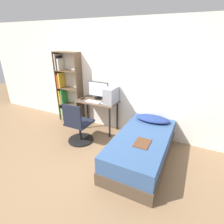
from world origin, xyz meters
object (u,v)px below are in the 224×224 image
object	(u,v)px
bed	(142,148)
bookshelf	(66,88)
keyboard	(93,102)
office_chair	(78,128)
pc_tower	(111,95)
monitor	(98,90)

from	to	relation	value
bed	bookshelf	bearing A→B (deg)	161.35
bookshelf	keyboard	size ratio (longest dim) A/B	5.01
office_chair	bed	world-z (taller)	office_chair
bed	pc_tower	world-z (taller)	pc_tower
monitor	pc_tower	xyz separation A→B (m)	(0.41, -0.12, -0.04)
bed	pc_tower	xyz separation A→B (m)	(-0.98, 0.70, 0.67)
monitor	pc_tower	size ratio (longest dim) A/B	1.33
bed	keyboard	bearing A→B (deg)	157.44
bookshelf	monitor	bearing A→B (deg)	1.84
bed	monitor	size ratio (longest dim) A/B	3.48
bookshelf	office_chair	world-z (taller)	bookshelf
pc_tower	bed	bearing A→B (deg)	-35.78
keyboard	bed	bearing A→B (deg)	-22.56
office_chair	keyboard	xyz separation A→B (m)	(0.03, 0.58, 0.40)
bed	pc_tower	bearing A→B (deg)	144.22
bookshelf	keyboard	world-z (taller)	bookshelf
pc_tower	monitor	bearing A→B (deg)	163.61
bookshelf	bed	distance (m)	2.56
office_chair	keyboard	bearing A→B (deg)	86.82
monitor	keyboard	xyz separation A→B (m)	(0.02, -0.25, -0.21)
pc_tower	keyboard	bearing A→B (deg)	-160.97
bookshelf	monitor	size ratio (longest dim) A/B	3.40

